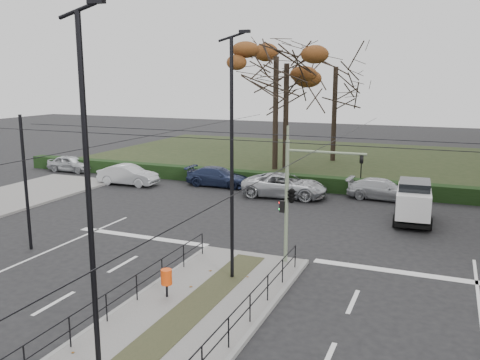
% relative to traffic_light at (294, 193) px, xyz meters
% --- Properties ---
extents(ground, '(140.00, 140.00, 0.00)m').
position_rel_traffic_light_xyz_m(ground, '(-1.79, -4.50, -3.04)').
color(ground, black).
rests_on(ground, ground).
extents(median_island, '(4.40, 15.00, 0.14)m').
position_rel_traffic_light_xyz_m(median_island, '(-1.79, -7.00, -2.97)').
color(median_island, slate).
rests_on(median_island, ground).
extents(park, '(38.00, 26.00, 0.10)m').
position_rel_traffic_light_xyz_m(park, '(-7.79, 27.50, -2.99)').
color(park, black).
rests_on(park, ground).
extents(hedge, '(38.00, 1.00, 1.00)m').
position_rel_traffic_light_xyz_m(hedge, '(-7.79, 14.10, -2.54)').
color(hedge, black).
rests_on(hedge, ground).
extents(median_railing, '(4.14, 13.24, 0.92)m').
position_rel_traffic_light_xyz_m(median_railing, '(-1.79, -7.10, -2.06)').
color(median_railing, black).
rests_on(median_railing, median_island).
extents(catenary, '(20.00, 34.00, 6.00)m').
position_rel_traffic_light_xyz_m(catenary, '(-1.79, -2.88, 0.38)').
color(catenary, black).
rests_on(catenary, ground).
extents(traffic_light, '(3.39, 1.94, 4.98)m').
position_rel_traffic_light_xyz_m(traffic_light, '(0.00, 0.00, 0.00)').
color(traffic_light, gray).
rests_on(traffic_light, median_island).
extents(litter_bin, '(0.38, 0.38, 0.99)m').
position_rel_traffic_light_xyz_m(litter_bin, '(-3.04, -4.84, -2.20)').
color(litter_bin, black).
rests_on(litter_bin, median_island).
extents(streetlamp_median_near, '(0.75, 0.15, 9.00)m').
position_rel_traffic_light_xyz_m(streetlamp_median_near, '(-1.89, -9.97, 1.67)').
color(streetlamp_median_near, black).
rests_on(streetlamp_median_near, median_island).
extents(streetlamp_median_far, '(0.75, 0.15, 8.99)m').
position_rel_traffic_light_xyz_m(streetlamp_median_far, '(-1.63, -2.39, 1.67)').
color(streetlamp_median_far, black).
rests_on(streetlamp_median_far, median_island).
extents(parked_car_first, '(3.89, 1.61, 1.32)m').
position_rel_traffic_light_xyz_m(parked_car_first, '(-22.75, 13.46, -2.38)').
color(parked_car_first, '#B5B8BD').
rests_on(parked_car_first, ground).
extents(parked_car_second, '(4.42, 1.72, 1.43)m').
position_rel_traffic_light_xyz_m(parked_car_second, '(-15.37, 10.85, -2.32)').
color(parked_car_second, '#B5B8BD').
rests_on(parked_car_second, ground).
extents(parked_car_third, '(4.65, 1.94, 1.34)m').
position_rel_traffic_light_xyz_m(parked_car_third, '(-9.25, 12.93, -2.37)').
color(parked_car_third, '#1E2747').
rests_on(parked_car_third, ground).
extents(parked_car_fourth, '(5.59, 2.91, 1.50)m').
position_rel_traffic_light_xyz_m(parked_car_fourth, '(-3.93, 11.51, -2.29)').
color(parked_car_fourth, '#B5B8BD').
rests_on(parked_car_fourth, ground).
extents(white_van, '(2.08, 4.15, 2.23)m').
position_rel_traffic_light_xyz_m(white_van, '(4.09, 8.57, -1.87)').
color(white_van, white).
rests_on(white_van, ground).
extents(rust_tree, '(7.46, 7.46, 11.93)m').
position_rel_traffic_light_xyz_m(rust_tree, '(-7.56, 20.42, 6.11)').
color(rust_tree, black).
rests_on(rust_tree, park).
extents(bare_tree_center, '(6.26, 6.26, 11.12)m').
position_rel_traffic_light_xyz_m(bare_tree_center, '(-4.06, 26.59, 4.81)').
color(bare_tree_center, black).
rests_on(bare_tree_center, park).
extents(bare_tree_near, '(6.07, 6.07, 11.36)m').
position_rel_traffic_light_xyz_m(bare_tree_near, '(-6.94, 21.27, 4.98)').
color(bare_tree_near, black).
rests_on(bare_tree_near, park).
extents(parked_car_fifth, '(4.51, 1.99, 1.29)m').
position_rel_traffic_light_xyz_m(parked_car_fifth, '(1.99, 13.20, -2.40)').
color(parked_car_fifth, '#B5B8BD').
rests_on(parked_car_fifth, ground).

